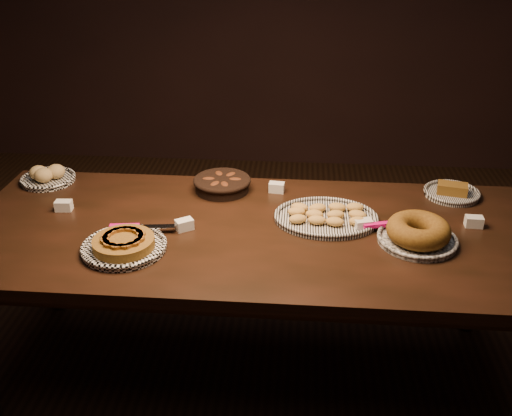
# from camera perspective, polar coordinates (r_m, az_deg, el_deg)

# --- Properties ---
(ground) EXTENTS (5.00, 5.00, 0.00)m
(ground) POSITION_cam_1_polar(r_m,az_deg,el_deg) (2.80, -0.46, -15.54)
(ground) COLOR black
(ground) RESTS_ON ground
(buffet_table) EXTENTS (2.40, 1.00, 0.75)m
(buffet_table) POSITION_cam_1_polar(r_m,az_deg,el_deg) (2.39, -0.52, -3.60)
(buffet_table) COLOR black
(buffet_table) RESTS_ON ground
(apple_tart_plate) EXTENTS (0.34, 0.34, 0.06)m
(apple_tart_plate) POSITION_cam_1_polar(r_m,az_deg,el_deg) (2.25, -13.06, -3.58)
(apple_tart_plate) COLOR white
(apple_tart_plate) RESTS_ON buffet_table
(madeleine_platter) EXTENTS (0.43, 0.35, 0.05)m
(madeleine_platter) POSITION_cam_1_polar(r_m,az_deg,el_deg) (2.42, 7.02, -0.83)
(madeleine_platter) COLOR black
(madeleine_platter) RESTS_ON buffet_table
(bundt_cake_plate) EXTENTS (0.37, 0.31, 0.10)m
(bundt_cake_plate) POSITION_cam_1_polar(r_m,az_deg,el_deg) (2.32, 15.87, -2.43)
(bundt_cake_plate) COLOR black
(bundt_cake_plate) RESTS_ON buffet_table
(croissant_basket) EXTENTS (0.27, 0.27, 0.07)m
(croissant_basket) POSITION_cam_1_polar(r_m,az_deg,el_deg) (2.66, -3.41, 2.52)
(croissant_basket) COLOR black
(croissant_basket) RESTS_ON buffet_table
(bread_roll_plate) EXTENTS (0.26, 0.26, 0.08)m
(bread_roll_plate) POSITION_cam_1_polar(r_m,az_deg,el_deg) (2.93, -20.16, 3.00)
(bread_roll_plate) COLOR white
(bread_roll_plate) RESTS_ON buffet_table
(loaf_plate) EXTENTS (0.25, 0.25, 0.06)m
(loaf_plate) POSITION_cam_1_polar(r_m,az_deg,el_deg) (2.76, 18.99, 1.53)
(loaf_plate) COLOR black
(loaf_plate) RESTS_ON buffet_table
(tent_cards) EXTENTS (1.82, 0.45, 0.04)m
(tent_cards) POSITION_cam_1_polar(r_m,az_deg,el_deg) (2.43, 1.43, -0.41)
(tent_cards) COLOR white
(tent_cards) RESTS_ON buffet_table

